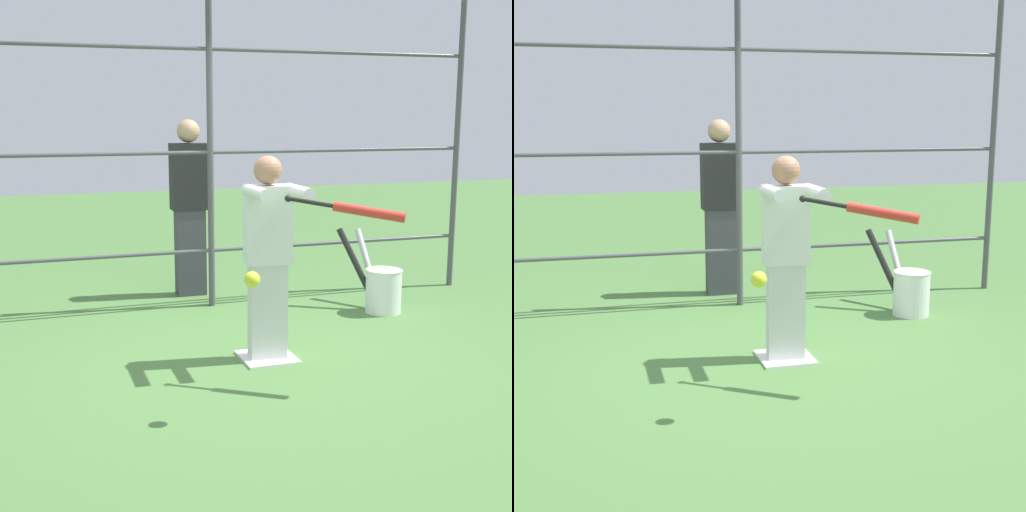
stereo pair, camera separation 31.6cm
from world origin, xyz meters
TOP-DOWN VIEW (x-y plane):
  - ground_plane at (0.00, 0.00)m, footprint 24.00×24.00m
  - home_plate at (0.00, 0.00)m, footprint 0.40×0.40m
  - fence_backstop at (0.00, -1.60)m, footprint 5.35×0.06m
  - batter at (0.00, 0.02)m, footprint 0.39×0.54m
  - baseball_bat_swinging at (-0.38, 0.69)m, footprint 0.67×0.51m
  - softball_in_flight at (0.44, 0.98)m, footprint 0.10×0.10m
  - bat_bucket at (-1.44, -0.90)m, footprint 0.48×0.78m
  - bystander_behind_fence at (0.09, -2.09)m, footprint 0.36×0.23m

SIDE VIEW (x-z plane):
  - ground_plane at x=0.00m, z-range 0.00..0.00m
  - home_plate at x=0.00m, z-range 0.00..0.02m
  - bat_bucket at x=-1.44m, z-range -0.15..0.60m
  - batter at x=0.00m, z-range 0.06..1.58m
  - softball_in_flight at x=0.44m, z-range 0.82..0.91m
  - bystander_behind_fence at x=0.09m, z-range 0.04..1.80m
  - baseball_bat_swinging at x=-0.38m, z-range 1.12..1.28m
  - fence_backstop at x=0.00m, z-range 0.00..2.93m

